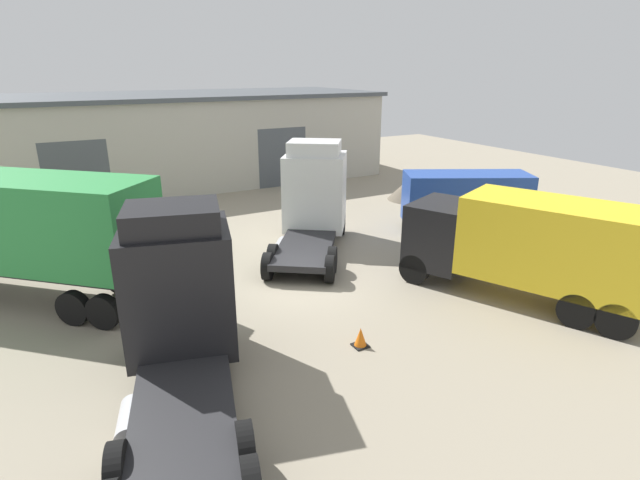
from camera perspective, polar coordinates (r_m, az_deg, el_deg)
The scene contains 9 objects.
ground_plane at distance 17.33m, azimuth -1.97°, elevation -5.06°, with size 60.00×60.00×0.00m, color gray.
warehouse_building at distance 33.97m, azimuth -16.97°, elevation 11.04°, with size 26.88×10.17×5.54m.
tractor_unit_white at distance 20.98m, azimuth -0.74°, elevation 5.06°, with size 5.77×6.67×4.25m.
container_trailer_green at distance 18.15m, azimuth -31.93°, elevation 1.69°, with size 8.54×8.21×4.03m.
delivery_van_blue at distance 23.64m, azimuth 16.66°, elevation 4.45°, with size 5.88×4.40×2.63m.
tractor_unit_black at distance 12.14m, azimuth -15.83°, elevation -6.75°, with size 4.17×7.16×4.17m.
box_truck_black at distance 16.97m, azimuth 22.39°, elevation -0.27°, with size 5.12×7.62×3.31m.
gravel_pile at distance 28.70m, azimuth 10.33°, elevation 5.85°, with size 2.57×2.57×1.30m.
traffic_cone at distance 13.64m, azimuth 4.65°, elevation -11.08°, with size 0.40×0.40×0.55m.
Camera 1 is at (-7.15, -14.10, 7.12)m, focal length 28.00 mm.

